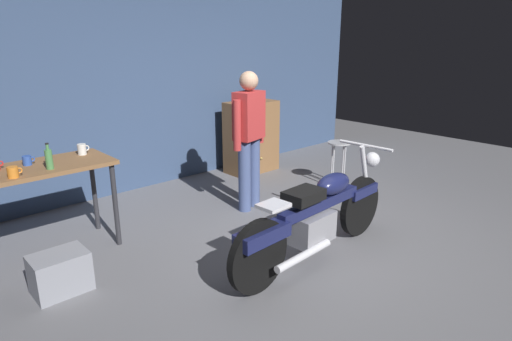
# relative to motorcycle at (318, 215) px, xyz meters

# --- Properties ---
(ground_plane) EXTENTS (12.00, 12.00, 0.00)m
(ground_plane) POSITION_rel_motorcycle_xyz_m (0.13, 0.25, -0.45)
(ground_plane) COLOR slate
(back_wall) EXTENTS (8.00, 0.12, 3.10)m
(back_wall) POSITION_rel_motorcycle_xyz_m (0.13, 3.05, 1.10)
(back_wall) COLOR #384C70
(back_wall) RESTS_ON ground_plane
(workbench) EXTENTS (1.30, 0.64, 0.90)m
(workbench) POSITION_rel_motorcycle_xyz_m (-1.86, 1.81, 0.34)
(workbench) COLOR brown
(workbench) RESTS_ON ground_plane
(motorcycle) EXTENTS (2.19, 0.60, 1.00)m
(motorcycle) POSITION_rel_motorcycle_xyz_m (0.00, 0.00, 0.00)
(motorcycle) COLOR black
(motorcycle) RESTS_ON ground_plane
(person_standing) EXTENTS (0.56, 0.31, 1.67)m
(person_standing) POSITION_rel_motorcycle_xyz_m (0.38, 1.40, 0.48)
(person_standing) COLOR #48598B
(person_standing) RESTS_ON ground_plane
(shop_stool) EXTENTS (0.32, 0.32, 0.64)m
(shop_stool) POSITION_rel_motorcycle_xyz_m (1.87, 1.19, 0.05)
(shop_stool) COLOR #B2B2B7
(shop_stool) RESTS_ON ground_plane
(wooden_dresser) EXTENTS (0.80, 0.47, 1.10)m
(wooden_dresser) POSITION_rel_motorcycle_xyz_m (1.44, 2.55, 0.10)
(wooden_dresser) COLOR brown
(wooden_dresser) RESTS_ON ground_plane
(storage_bin) EXTENTS (0.44, 0.32, 0.34)m
(storage_bin) POSITION_rel_motorcycle_xyz_m (-2.01, 1.06, -0.28)
(storage_bin) COLOR gray
(storage_bin) RESTS_ON ground_plane
(mug_blue_enamel) EXTENTS (0.11, 0.08, 0.09)m
(mug_blue_enamel) POSITION_rel_motorcycle_xyz_m (-1.91, 1.91, 0.49)
(mug_blue_enamel) COLOR #2D51AD
(mug_blue_enamel) RESTS_ON workbench
(mug_orange_travel) EXTENTS (0.12, 0.09, 0.10)m
(mug_orange_travel) POSITION_rel_motorcycle_xyz_m (-2.12, 1.58, 0.50)
(mug_orange_travel) COLOR orange
(mug_orange_travel) RESTS_ON workbench
(mug_white_ceramic) EXTENTS (0.12, 0.08, 0.11)m
(mug_white_ceramic) POSITION_rel_motorcycle_xyz_m (-1.39, 1.94, 0.51)
(mug_white_ceramic) COLOR white
(mug_white_ceramic) RESTS_ON workbench
(bottle) EXTENTS (0.06, 0.06, 0.24)m
(bottle) POSITION_rel_motorcycle_xyz_m (-1.80, 1.64, 0.55)
(bottle) COLOR #4C8C4C
(bottle) RESTS_ON workbench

